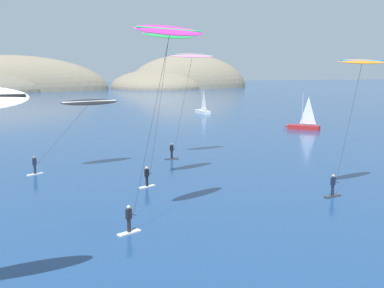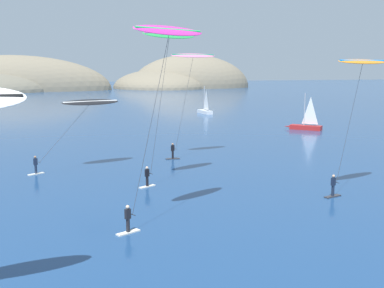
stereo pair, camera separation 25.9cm
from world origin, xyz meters
The scene contains 8 objects.
headland_island centered at (-5.28, 199.63, 0.00)m, with size 145.22×59.10×30.03m.
sailboat_near centered at (21.32, 56.39, 0.64)m, with size 5.01×4.76×5.70m.
sailboat_far centered at (13.74, 85.30, 0.64)m, with size 2.05×5.97×5.70m.
kitesurfer_magenta centered at (-8.67, 18.11, 10.90)m, with size 6.39×4.07×12.27m.
kitesurfer_orange centered at (6.94, 21.32, 9.20)m, with size 6.07×2.78×10.35m.
kitesurfer_pink centered at (-1.55, 38.74, 9.91)m, with size 5.77×2.22×11.15m.
kitesurfer_black centered at (-12.57, 36.02, 5.95)m, with size 8.85×3.90×6.67m.
kitesurfer_green centered at (-6.41, 28.09, 11.25)m, with size 5.52×3.32×12.67m.
Camera 1 is at (-15.06, -10.60, 9.75)m, focal length 45.00 mm.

